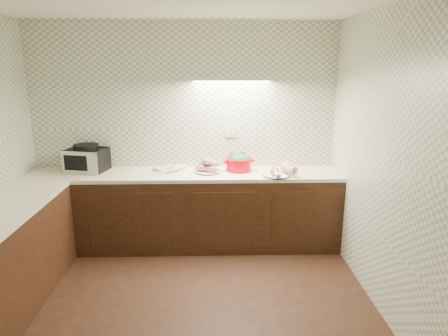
{
  "coord_description": "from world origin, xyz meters",
  "views": [
    {
      "loc": [
        0.35,
        -2.94,
        2.12
      ],
      "look_at": [
        0.46,
        1.25,
        1.02
      ],
      "focal_mm": 32.0,
      "sensor_mm": 36.0,
      "label": 1
    }
  ],
  "objects_px": {
    "toaster_oven": "(87,159)",
    "veg_plate": "(281,170)",
    "parsnip_pile": "(167,170)",
    "onion_bowl": "(204,166)",
    "sweet_potato_plate": "(208,167)",
    "dutch_oven": "(239,162)"
  },
  "relations": [
    {
      "from": "onion_bowl",
      "to": "veg_plate",
      "type": "xyz_separation_m",
      "value": [
        0.88,
        -0.24,
        0.01
      ]
    },
    {
      "from": "toaster_oven",
      "to": "dutch_oven",
      "type": "relative_size",
      "value": 1.37
    },
    {
      "from": "veg_plate",
      "to": "dutch_oven",
      "type": "bearing_deg",
      "value": 158.01
    },
    {
      "from": "onion_bowl",
      "to": "sweet_potato_plate",
      "type": "bearing_deg",
      "value": -69.05
    },
    {
      "from": "toaster_oven",
      "to": "dutch_oven",
      "type": "height_order",
      "value": "toaster_oven"
    },
    {
      "from": "onion_bowl",
      "to": "veg_plate",
      "type": "distance_m",
      "value": 0.91
    },
    {
      "from": "toaster_oven",
      "to": "dutch_oven",
      "type": "xyz_separation_m",
      "value": [
        1.77,
        -0.04,
        -0.05
      ]
    },
    {
      "from": "parsnip_pile",
      "to": "dutch_oven",
      "type": "bearing_deg",
      "value": 4.11
    },
    {
      "from": "toaster_oven",
      "to": "onion_bowl",
      "type": "distance_m",
      "value": 1.37
    },
    {
      "from": "sweet_potato_plate",
      "to": "dutch_oven",
      "type": "distance_m",
      "value": 0.37
    },
    {
      "from": "sweet_potato_plate",
      "to": "dutch_oven",
      "type": "xyz_separation_m",
      "value": [
        0.36,
        0.07,
        0.04
      ]
    },
    {
      "from": "veg_plate",
      "to": "onion_bowl",
      "type": "bearing_deg",
      "value": 164.84
    },
    {
      "from": "dutch_oven",
      "to": "sweet_potato_plate",
      "type": "bearing_deg",
      "value": -177.87
    },
    {
      "from": "onion_bowl",
      "to": "veg_plate",
      "type": "bearing_deg",
      "value": -15.16
    },
    {
      "from": "sweet_potato_plate",
      "to": "onion_bowl",
      "type": "bearing_deg",
      "value": 110.95
    },
    {
      "from": "sweet_potato_plate",
      "to": "veg_plate",
      "type": "height_order",
      "value": "sweet_potato_plate"
    },
    {
      "from": "toaster_oven",
      "to": "veg_plate",
      "type": "height_order",
      "value": "toaster_oven"
    },
    {
      "from": "toaster_oven",
      "to": "parsnip_pile",
      "type": "relative_size",
      "value": 1.43
    },
    {
      "from": "sweet_potato_plate",
      "to": "onion_bowl",
      "type": "relative_size",
      "value": 2.05
    },
    {
      "from": "onion_bowl",
      "to": "dutch_oven",
      "type": "height_order",
      "value": "dutch_oven"
    },
    {
      "from": "parsnip_pile",
      "to": "onion_bowl",
      "type": "distance_m",
      "value": 0.44
    },
    {
      "from": "toaster_oven",
      "to": "parsnip_pile",
      "type": "bearing_deg",
      "value": 6.65
    }
  ]
}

